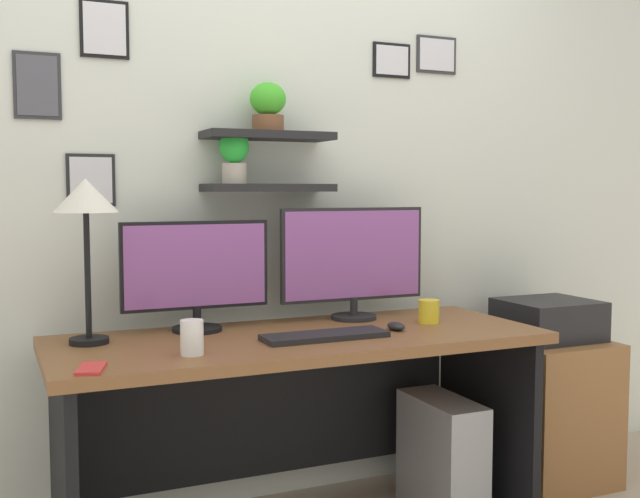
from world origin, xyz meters
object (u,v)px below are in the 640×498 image
at_px(desk, 294,388).
at_px(monitor_right, 353,259).
at_px(keyboard, 325,336).
at_px(water_cup, 192,338).
at_px(monitor_left, 196,272).
at_px(computer_tower_right, 442,456).
at_px(printer, 548,320).
at_px(drawer_cabinet, 546,409).
at_px(desk_lamp, 86,207).
at_px(coffee_mug, 429,311).
at_px(cell_phone, 91,368).
at_px(computer_mouse, 396,326).

bearing_deg(desk, monitor_right, 26.92).
bearing_deg(desk, keyboard, -72.48).
relative_size(desk, keyboard, 3.95).
bearing_deg(water_cup, monitor_right, 27.53).
xyz_separation_m(monitor_left, computer_tower_right, (0.90, -0.24, -0.74)).
xyz_separation_m(printer, computer_tower_right, (-0.61, -0.12, -0.47)).
bearing_deg(computer_tower_right, monitor_right, 138.86).
xyz_separation_m(keyboard, computer_tower_right, (0.54, 0.09, -0.53)).
distance_m(keyboard, drawer_cabinet, 1.25).
distance_m(monitor_left, monitor_right, 0.63).
relative_size(water_cup, printer, 0.29).
relative_size(desk_lamp, printer, 1.45).
xyz_separation_m(drawer_cabinet, printer, (0.00, 0.00, 0.39)).
xyz_separation_m(coffee_mug, printer, (0.66, 0.09, -0.09)).
bearing_deg(printer, cell_phone, -169.64).
xyz_separation_m(computer_mouse, coffee_mug, (0.19, 0.08, 0.03)).
relative_size(drawer_cabinet, computer_tower_right, 1.35).
bearing_deg(monitor_right, drawer_cabinet, -7.22).
bearing_deg(keyboard, drawer_cabinet, 10.31).
xyz_separation_m(monitor_right, computer_mouse, (0.04, -0.28, -0.22)).
bearing_deg(computer_mouse, desk_lamp, 169.13).
distance_m(drawer_cabinet, computer_tower_right, 0.63).
xyz_separation_m(computer_mouse, printer, (0.85, 0.17, -0.06)).
relative_size(desk_lamp, coffee_mug, 6.11).
distance_m(monitor_left, computer_mouse, 0.75).
distance_m(keyboard, coffee_mug, 0.51).
bearing_deg(monitor_left, drawer_cabinet, -4.21).
bearing_deg(monitor_left, printer, -4.21).
relative_size(computer_mouse, cell_phone, 0.64).
bearing_deg(coffee_mug, desk_lamp, 174.40).
height_order(monitor_left, cell_phone, monitor_left).
xyz_separation_m(monitor_left, water_cup, (-0.12, -0.39, -0.16)).
height_order(cell_phone, drawer_cabinet, cell_phone).
height_order(desk, monitor_left, monitor_left).
relative_size(computer_mouse, drawer_cabinet, 0.15).
bearing_deg(desk, cell_phone, -157.62).
relative_size(monitor_left, drawer_cabinet, 0.88).
relative_size(monitor_right, desk_lamp, 1.11).
bearing_deg(computer_tower_right, coffee_mug, 144.33).
bearing_deg(coffee_mug, keyboard, -166.52).
relative_size(monitor_left, keyboard, 1.23).
relative_size(monitor_left, computer_mouse, 6.01).
bearing_deg(computer_tower_right, printer, 11.44).
distance_m(printer, computer_tower_right, 0.79).
relative_size(keyboard, cell_phone, 3.14).
relative_size(monitor_left, cell_phone, 3.86).
distance_m(desk, drawer_cabinet, 1.23).
height_order(coffee_mug, computer_tower_right, coffee_mug).
relative_size(coffee_mug, water_cup, 0.82).
bearing_deg(printer, computer_tower_right, -168.56).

